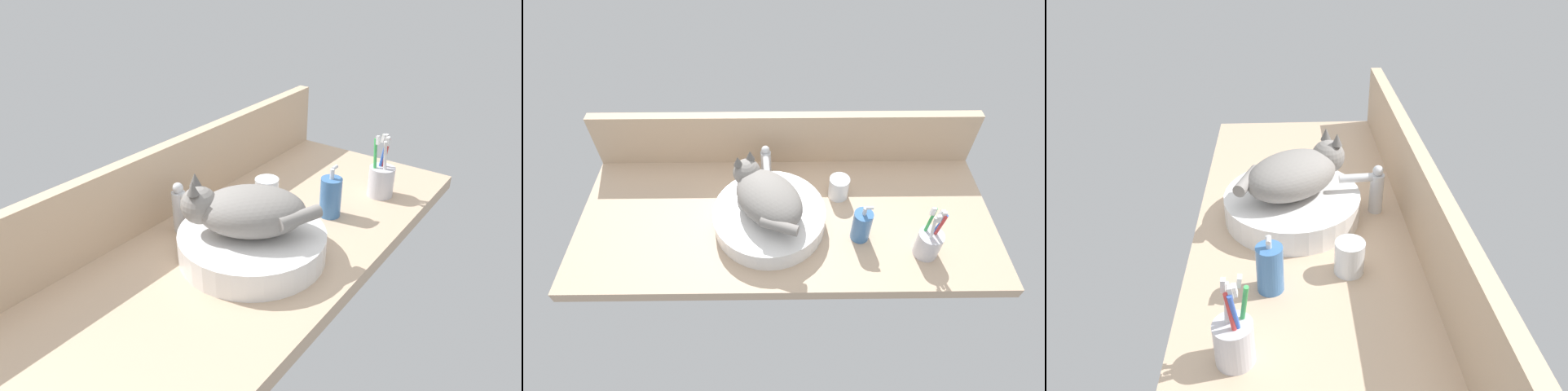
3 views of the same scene
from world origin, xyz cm
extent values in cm
cube|color=tan|center=(0.00, 0.00, -2.00)|extent=(134.31, 57.38, 4.00)
cube|color=#CCAD8C|center=(0.00, 26.89, 10.00)|extent=(134.31, 3.60, 20.00)
cylinder|color=white|center=(-5.20, -3.95, 3.38)|extent=(35.09, 35.09, 6.76)
ellipsoid|color=gray|center=(-5.20, -3.95, 12.26)|extent=(28.39, 30.22, 11.00)
sphere|color=gray|center=(-12.13, 5.70, 13.76)|extent=(8.80, 8.80, 8.80)
cone|color=#635F5B|center=(-14.50, 5.22, 19.16)|extent=(2.80, 2.80, 3.20)
cone|color=#635F5B|center=(-10.92, 7.79, 19.16)|extent=(2.80, 2.80, 3.20)
cylinder|color=gray|center=(-2.11, -14.81, 12.76)|extent=(11.43, 6.76, 3.20)
cylinder|color=silver|center=(-6.65, 18.09, 5.50)|extent=(3.60, 3.60, 11.00)
cylinder|color=silver|center=(-6.32, 13.10, 10.40)|extent=(2.85, 10.12, 2.20)
sphere|color=silver|center=(-6.65, 18.09, 12.20)|extent=(2.80, 2.80, 2.80)
cylinder|color=#3F72B2|center=(22.88, -9.30, 5.52)|extent=(5.80, 5.80, 11.03)
cylinder|color=silver|center=(22.88, -9.30, 12.43)|extent=(1.20, 1.20, 2.80)
cylinder|color=silver|center=(24.08, -9.30, 13.83)|extent=(2.20, 1.00, 1.00)
cylinder|color=silver|center=(41.92, -15.44, 4.45)|extent=(7.40, 7.40, 8.90)
cylinder|color=green|center=(40.34, -13.76, 8.90)|extent=(3.55, 3.41, 16.88)
cube|color=white|center=(40.34, -13.76, 17.40)|extent=(1.58, 1.15, 2.65)
cylinder|color=white|center=(41.21, -16.40, 8.90)|extent=(2.19, 1.85, 17.04)
cube|color=white|center=(41.21, -16.40, 17.40)|extent=(1.38, 0.93, 2.53)
cylinder|color=blue|center=(42.56, -14.39, 8.90)|extent=(3.40, 2.43, 16.96)
cube|color=white|center=(42.56, -14.39, 17.40)|extent=(1.55, 1.01, 2.61)
cylinder|color=#D13838|center=(42.97, -14.99, 8.90)|extent=(1.61, 2.53, 17.03)
cube|color=white|center=(42.97, -14.99, 17.40)|extent=(1.30, 1.03, 2.51)
cylinder|color=white|center=(17.86, 8.18, 3.97)|extent=(6.77, 6.77, 7.93)
cylinder|color=silver|center=(17.86, 8.18, 2.47)|extent=(5.95, 5.95, 4.94)
camera|label=1|loc=(-85.80, -65.17, 69.42)|focal=35.00mm
camera|label=2|loc=(-1.54, -84.88, 103.23)|focal=28.00mm
camera|label=3|loc=(106.26, -5.39, 74.27)|focal=35.00mm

